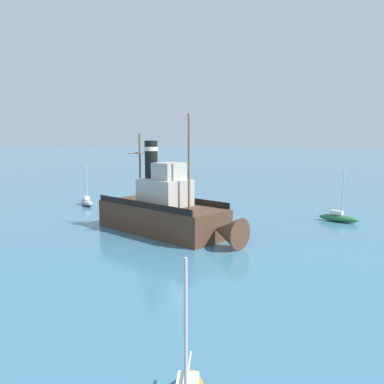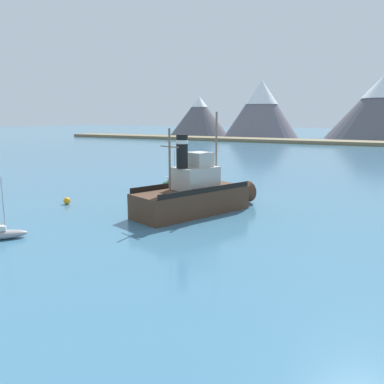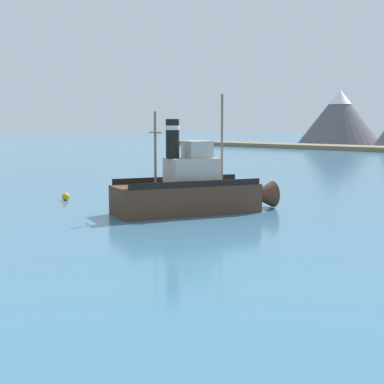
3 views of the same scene
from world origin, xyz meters
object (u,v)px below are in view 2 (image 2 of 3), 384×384
object	(u,v)px
sailboat_grey	(1,234)
sailboat_green	(173,182)
old_tugboat	(196,194)
mooring_buoy	(67,201)

from	to	relation	value
sailboat_grey	sailboat_green	size ratio (longest dim) A/B	1.00
sailboat_grey	sailboat_green	bearing A→B (deg)	92.97
old_tugboat	mooring_buoy	bearing A→B (deg)	-166.78
old_tugboat	sailboat_grey	xyz separation A→B (m)	(-9.22, -15.19, -1.40)
mooring_buoy	sailboat_green	bearing A→B (deg)	77.94
sailboat_grey	sailboat_green	distance (m)	28.43
old_tugboat	sailboat_grey	world-z (taller)	old_tugboat
old_tugboat	sailboat_green	distance (m)	17.05
sailboat_green	mooring_buoy	world-z (taller)	sailboat_green
sailboat_grey	mooring_buoy	xyz separation A→B (m)	(-5.01, 11.85, -0.05)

